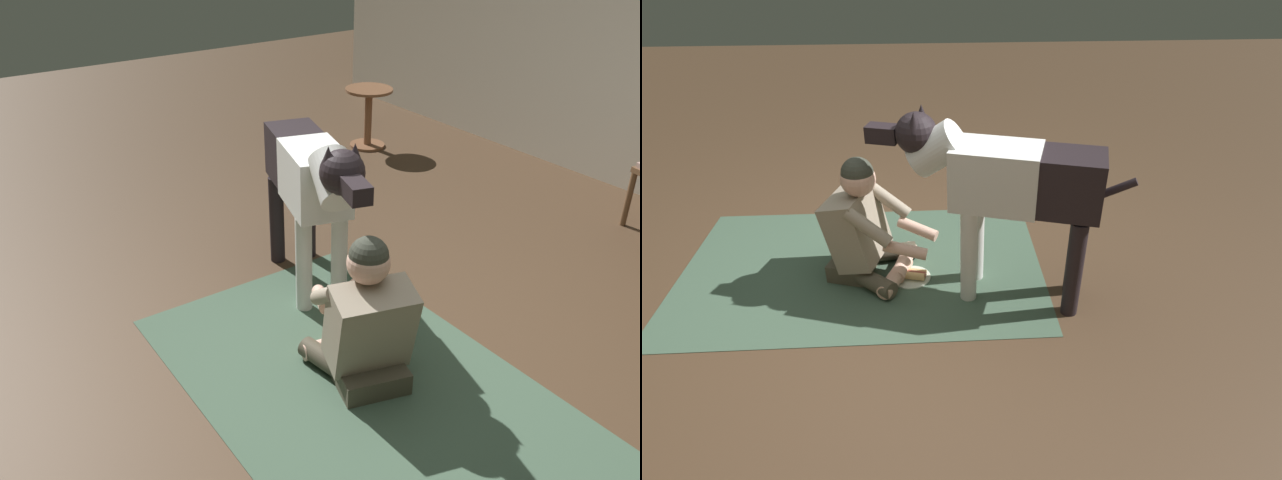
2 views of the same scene
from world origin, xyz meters
The scene contains 5 objects.
ground_plane centered at (0.00, 0.00, 0.00)m, with size 14.69×14.69×0.00m, color #4A3523.
area_rug centered at (0.16, -0.14, 0.00)m, with size 2.35×1.49×0.01m, color #415946.
person_sitting_on_floor centered at (0.11, -0.08, 0.33)m, with size 0.72×0.59×0.80m.
large_dog centered at (-0.71, 0.16, 0.73)m, with size 1.43×0.56×1.12m.
hot_dog_on_plate centered at (-0.16, 0.00, 0.02)m, with size 0.25×0.25×0.06m.
Camera 2 is at (-0.32, 2.69, 1.97)m, focal length 28.88 mm.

